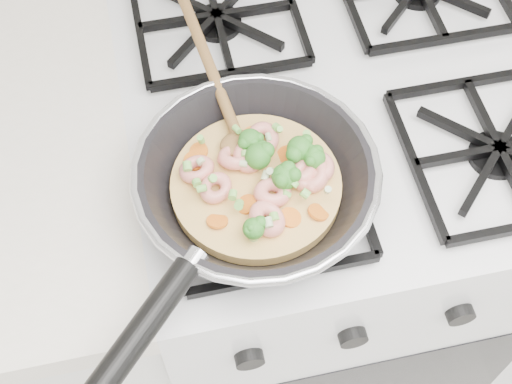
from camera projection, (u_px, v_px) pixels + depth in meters
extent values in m
cube|color=white|center=(321.00, 243.00, 1.33)|extent=(0.60, 0.60, 0.90)
cube|color=black|center=(348.00, 81.00, 0.94)|extent=(0.56, 0.56, 0.02)
torus|color=silver|center=(256.00, 171.00, 0.79)|extent=(0.28, 0.28, 0.01)
cylinder|color=black|center=(132.00, 344.00, 0.69)|extent=(0.15, 0.16, 0.03)
cylinder|color=#DDB260|center=(256.00, 186.00, 0.82)|extent=(0.20, 0.20, 0.02)
ellipsoid|color=brown|center=(241.00, 144.00, 0.83)|extent=(0.04, 0.06, 0.01)
cylinder|color=brown|center=(198.00, 38.00, 0.88)|extent=(0.06, 0.29, 0.06)
torus|color=#E29785|center=(197.00, 169.00, 0.81)|extent=(0.05, 0.05, 0.02)
torus|color=#E29785|center=(263.00, 139.00, 0.83)|extent=(0.06, 0.06, 0.02)
torus|color=#E29785|center=(250.00, 155.00, 0.82)|extent=(0.07, 0.07, 0.02)
torus|color=#E29785|center=(312.00, 174.00, 0.81)|extent=(0.06, 0.06, 0.03)
torus|color=#E29785|center=(267.00, 219.00, 0.77)|extent=(0.06, 0.06, 0.03)
torus|color=#E29785|center=(237.00, 157.00, 0.82)|extent=(0.05, 0.05, 0.03)
torus|color=#E29785|center=(309.00, 175.00, 0.80)|extent=(0.05, 0.05, 0.03)
torus|color=#E29785|center=(216.00, 188.00, 0.80)|extent=(0.06, 0.06, 0.02)
torus|color=#E29785|center=(301.00, 170.00, 0.81)|extent=(0.05, 0.05, 0.02)
torus|color=#E29785|center=(251.00, 155.00, 0.82)|extent=(0.06, 0.06, 0.02)
torus|color=#E29785|center=(319.00, 167.00, 0.81)|extent=(0.05, 0.04, 0.03)
torus|color=#E29785|center=(273.00, 193.00, 0.79)|extent=(0.05, 0.05, 0.02)
ellipsoid|color=#39822A|center=(314.00, 158.00, 0.80)|extent=(0.03, 0.03, 0.03)
ellipsoid|color=#39822A|center=(300.00, 149.00, 0.81)|extent=(0.04, 0.04, 0.03)
ellipsoid|color=#39822A|center=(254.00, 229.00, 0.76)|extent=(0.03, 0.03, 0.02)
ellipsoid|color=#39822A|center=(285.00, 177.00, 0.79)|extent=(0.04, 0.04, 0.03)
ellipsoid|color=#39822A|center=(258.00, 156.00, 0.81)|extent=(0.04, 0.04, 0.03)
ellipsoid|color=#39822A|center=(250.00, 140.00, 0.82)|extent=(0.04, 0.04, 0.03)
cylinder|color=orange|center=(252.00, 135.00, 0.84)|extent=(0.02, 0.02, 0.01)
cylinder|color=orange|center=(318.00, 172.00, 0.82)|extent=(0.03, 0.03, 0.01)
cylinder|color=orange|center=(300.00, 168.00, 0.82)|extent=(0.03, 0.03, 0.01)
cylinder|color=orange|center=(217.00, 221.00, 0.78)|extent=(0.03, 0.03, 0.01)
cylinder|color=orange|center=(318.00, 212.00, 0.79)|extent=(0.03, 0.03, 0.00)
cylinder|color=orange|center=(246.00, 204.00, 0.79)|extent=(0.03, 0.03, 0.01)
cylinder|color=orange|center=(199.00, 151.00, 0.83)|extent=(0.03, 0.03, 0.01)
cylinder|color=orange|center=(239.00, 156.00, 0.83)|extent=(0.03, 0.03, 0.01)
cylinder|color=orange|center=(196.00, 160.00, 0.83)|extent=(0.03, 0.03, 0.01)
cylinder|color=orange|center=(286.00, 154.00, 0.83)|extent=(0.03, 0.03, 0.01)
cylinder|color=orange|center=(291.00, 218.00, 0.78)|extent=(0.03, 0.03, 0.01)
cylinder|color=#B0C78C|center=(244.00, 163.00, 0.80)|extent=(0.01, 0.01, 0.01)
cylinder|color=#B0C78C|center=(201.00, 161.00, 0.80)|extent=(0.01, 0.01, 0.01)
cylinder|color=#77C24D|center=(274.00, 218.00, 0.77)|extent=(0.01, 0.01, 0.01)
cylinder|color=#77C24D|center=(286.00, 194.00, 0.79)|extent=(0.01, 0.01, 0.01)
cylinder|color=#77C24D|center=(239.00, 205.00, 0.77)|extent=(0.01, 0.01, 0.01)
cylinder|color=#77C24D|center=(197.00, 183.00, 0.79)|extent=(0.01, 0.01, 0.01)
cylinder|color=#77C24D|center=(212.00, 179.00, 0.79)|extent=(0.01, 0.01, 0.01)
cylinder|color=#77C24D|center=(187.00, 166.00, 0.79)|extent=(0.01, 0.01, 0.01)
cylinder|color=#B0C78C|center=(269.00, 138.00, 0.82)|extent=(0.01, 0.01, 0.01)
cylinder|color=#B0C78C|center=(268.00, 223.00, 0.76)|extent=(0.01, 0.01, 0.01)
cylinder|color=#77C24D|center=(276.00, 127.00, 0.83)|extent=(0.01, 0.01, 0.01)
cylinder|color=#77C24D|center=(245.00, 154.00, 0.81)|extent=(0.01, 0.01, 0.01)
cylinder|color=#77C24D|center=(305.00, 194.00, 0.78)|extent=(0.01, 0.01, 0.01)
cylinder|color=#B0C78C|center=(328.00, 190.00, 0.78)|extent=(0.01, 0.01, 0.01)
cylinder|color=#77C24D|center=(307.00, 135.00, 0.82)|extent=(0.01, 0.01, 0.01)
cylinder|color=#77C24D|center=(295.00, 184.00, 0.78)|extent=(0.01, 0.01, 0.01)
cylinder|color=#B0C78C|center=(271.00, 171.00, 0.79)|extent=(0.01, 0.01, 0.01)
cylinder|color=#77C24D|center=(202.00, 188.00, 0.78)|extent=(0.01, 0.01, 0.01)
cylinder|color=#77C24D|center=(237.00, 129.00, 0.82)|extent=(0.01, 0.01, 0.01)
cylinder|color=#77C24D|center=(233.00, 195.00, 0.78)|extent=(0.01, 0.01, 0.01)
cylinder|color=#B0C78C|center=(266.00, 176.00, 0.80)|extent=(0.01, 0.01, 0.01)
cylinder|color=#77C24D|center=(201.00, 139.00, 0.82)|extent=(0.01, 0.01, 0.01)
cylinder|color=#77C24D|center=(280.00, 129.00, 0.82)|extent=(0.01, 0.01, 0.01)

